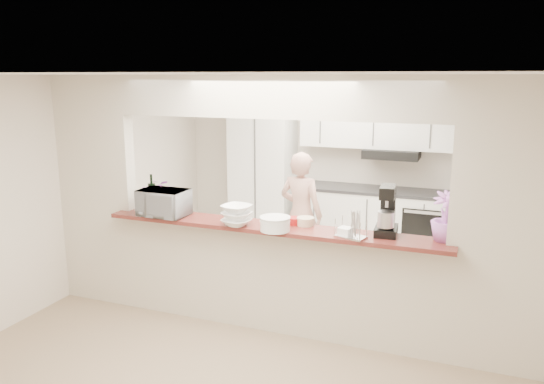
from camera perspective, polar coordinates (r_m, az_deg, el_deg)
The scene contains 19 objects.
floor at distance 5.51m, azimuth 0.04°, elevation -14.45°, with size 6.00×6.00×0.00m, color #9A8768.
tile_overlay at distance 6.85m, azimuth 4.78°, elevation -8.90°, with size 5.00×2.90×0.01m, color beige.
partition at distance 5.02m, azimuth 0.04°, elevation 0.84°, with size 5.00×0.15×2.50m.
bar_counter at distance 5.27m, azimuth 0.02°, elevation -8.88°, with size 3.40×0.38×1.09m.
kitchen_cabinets at distance 7.71m, azimuth 6.07°, elevation 1.02°, with size 3.15×0.62×2.25m.
refrigerator at distance 7.42m, azimuth 22.79°, elevation -1.34°, with size 0.75×0.70×1.70m, color #B4B4BA.
flower_left at distance 5.69m, azimuth -12.07°, elevation -0.28°, with size 0.31×0.27×0.35m, color #ED7DD1.
wine_bottle_a at distance 5.77m, azimuth -12.78°, elevation -0.61°, with size 0.07×0.07×0.33m.
wine_bottle_b at distance 5.77m, azimuth -12.79°, elevation -0.41°, with size 0.08×0.08×0.38m.
toaster_oven at distance 5.50m, azimuth -11.59°, elevation -1.14°, with size 0.49×0.33×0.27m, color #ABABB0.
serving_bowls at distance 5.05m, azimuth -3.84°, elevation -2.55°, with size 0.27×0.27×0.20m, color white.
plate_stack_a at distance 4.89m, azimuth 0.33°, elevation -3.43°, with size 0.29×0.29×0.13m.
plate_stack_b at distance 4.89m, azimuth 0.33°, elevation -3.61°, with size 0.28×0.28×0.10m.
red_bowl at distance 5.11m, azimuth 2.46°, elevation -3.11°, with size 0.14×0.14×0.07m, color maroon.
tan_bowl at distance 5.07m, azimuth 3.61°, elevation -3.17°, with size 0.17×0.17×0.08m, color tan.
utensil_caddy at distance 4.72m, azimuth 8.49°, elevation -3.66°, with size 0.29×0.22×0.25m.
stand_mixer at distance 4.85m, azimuth 12.27°, elevation -2.17°, with size 0.21×0.32×0.45m.
flower_right at distance 4.78m, azimuth 18.18°, elevation -2.52°, with size 0.24×0.24×0.44m, color #BA64BB.
person at distance 6.63m, azimuth 3.13°, elevation -2.48°, with size 0.57×0.38×1.57m, color tan.
Camera 1 is at (1.77, -4.58, 2.49)m, focal length 35.00 mm.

